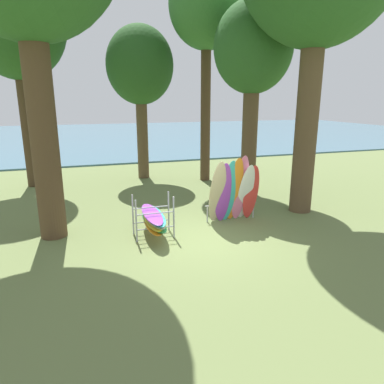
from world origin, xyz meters
name	(u,v)px	position (x,y,z in m)	size (l,w,h in m)	color
ground_plane	(201,240)	(0.00, 0.00, 0.00)	(80.00, 80.00, 0.00)	olive
lake_water	(107,135)	(0.00, 30.89, 0.05)	(80.00, 36.00, 0.10)	#477084
tree_mid_behind	(253,52)	(3.64, 4.28, 5.73)	(3.10, 3.10, 7.70)	brown
tree_far_left_back	(140,68)	(-0.01, 8.87, 5.42)	(3.23, 3.23, 7.39)	brown
tree_far_right_back	(16,24)	(-5.24, 8.67, 7.01)	(4.13, 4.13, 9.49)	#42301E
tree_deep_back	(207,7)	(2.82, 7.36, 7.93)	(3.43, 3.43, 10.05)	#4C3823
leaning_board_pile	(234,192)	(1.55, 1.15, 1.05)	(1.82, 0.74, 2.27)	#C6B289
board_storage_rack	(153,218)	(-1.22, 0.78, 0.55)	(1.15, 2.13, 1.25)	#9EA0A5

